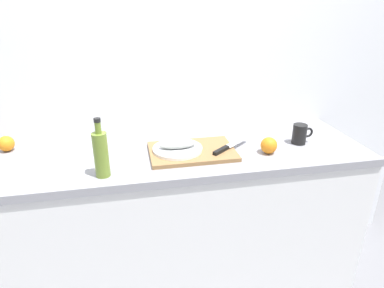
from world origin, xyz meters
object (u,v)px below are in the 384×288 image
at_px(olive_oil_bottle, 101,153).
at_px(coffee_mug_0, 300,134).
at_px(orange_0, 6,144).
at_px(white_plate, 178,149).
at_px(fish_fillet, 177,144).
at_px(cutting_board, 192,151).
at_px(chef_knife, 227,147).

bearing_deg(olive_oil_bottle, coffee_mug_0, 9.26).
xyz_separation_m(coffee_mug_0, orange_0, (-1.51, 0.20, -0.01)).
distance_m(olive_oil_bottle, orange_0, 0.62).
relative_size(white_plate, orange_0, 3.11).
distance_m(coffee_mug_0, orange_0, 1.52).
height_order(fish_fillet, olive_oil_bottle, olive_oil_bottle).
bearing_deg(cutting_board, white_plate, 175.75).
relative_size(fish_fillet, chef_knife, 0.76).
relative_size(cutting_board, coffee_mug_0, 3.70).
xyz_separation_m(chef_knife, olive_oil_bottle, (-0.60, -0.13, 0.08)).
distance_m(chef_knife, olive_oil_bottle, 0.62).
distance_m(white_plate, fish_fillet, 0.03).
distance_m(fish_fillet, chef_knife, 0.25).
bearing_deg(olive_oil_bottle, orange_0, 143.13).
bearing_deg(olive_oil_bottle, chef_knife, 12.10).
bearing_deg(chef_knife, white_plate, 134.34).
height_order(cutting_board, olive_oil_bottle, olive_oil_bottle).
bearing_deg(white_plate, orange_0, 166.16).
bearing_deg(cutting_board, olive_oil_bottle, -160.19).
height_order(white_plate, chef_knife, chef_knife).
distance_m(cutting_board, coffee_mug_0, 0.59).
height_order(olive_oil_bottle, orange_0, olive_oil_bottle).
bearing_deg(orange_0, chef_knife, -12.30).
relative_size(white_plate, olive_oil_bottle, 0.93).
height_order(fish_fillet, chef_knife, fish_fillet).
bearing_deg(coffee_mug_0, chef_knife, -174.96).
xyz_separation_m(white_plate, fish_fillet, (0.00, 0.00, 0.03)).
height_order(white_plate, fish_fillet, fish_fillet).
bearing_deg(cutting_board, coffee_mug_0, 1.13).
distance_m(olive_oil_bottle, coffee_mug_0, 1.03).
bearing_deg(olive_oil_bottle, cutting_board, 19.81).
relative_size(cutting_board, olive_oil_bottle, 1.60).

